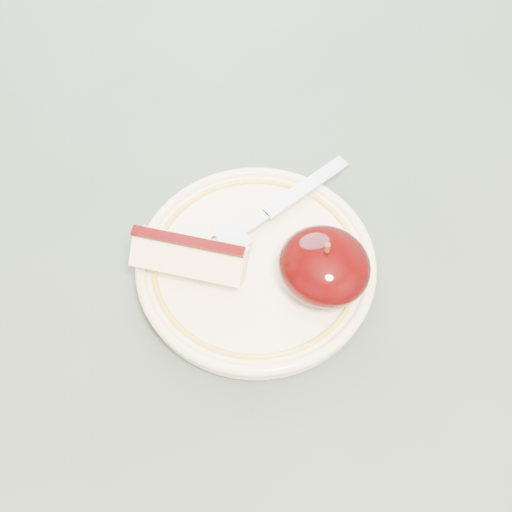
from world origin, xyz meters
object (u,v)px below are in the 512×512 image
Objects in this scene: table at (211,280)px; fork at (265,216)px; apple_half at (324,266)px; plate at (256,266)px.

table is 0.12m from fork.
apple_half is 0.07m from fork.
plate is at bearing -7.86° from table.
fork reaches higher than table.
apple_half is at bearing 6.02° from table.
table is at bearing -173.98° from apple_half.
table is 4.89× the size of plate.
fork is at bearing 34.05° from table.
apple_half is at bearing -92.38° from fork.
plate is 2.67× the size of apple_half.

